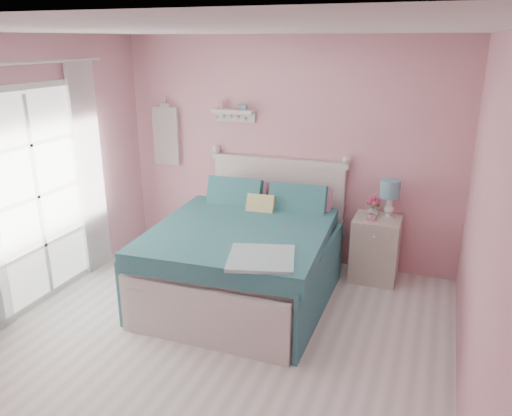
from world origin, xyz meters
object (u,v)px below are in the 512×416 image
Objects in this scene: vase at (373,210)px; teacup at (372,217)px; table_lamp at (390,192)px; nightstand at (375,249)px; bed at (247,256)px.

vase reaches higher than teacup.
vase is (-0.16, -0.02, -0.22)m from table_lamp.
table_lamp is (0.10, 0.06, 0.65)m from nightstand.
table_lamp is 0.33m from teacup.
vase is 1.47× the size of teacup.
bed reaches higher than nightstand.
bed is at bearing -148.69° from teacup.
bed is 1.46m from vase.
teacup is (-0.15, -0.16, -0.26)m from table_lamp.
bed is at bearing -146.30° from nightstand.
bed is 3.04× the size of nightstand.
nightstand is 0.66m from table_lamp.
table_lamp is at bearing 30.49° from nightstand.
bed is at bearing -146.53° from table_lamp.
nightstand is at bearing -28.37° from vase.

